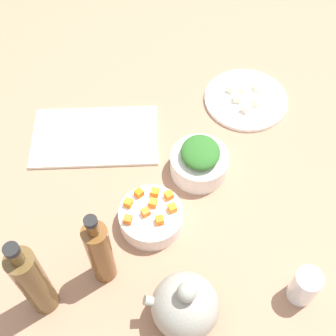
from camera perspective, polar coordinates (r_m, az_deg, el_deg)
name	(u,v)px	position (r cm, az deg, el deg)	size (l,w,h in cm)	color
tabletop	(168,182)	(117.67, 0.00, -1.80)	(190.00, 190.00, 3.00)	#A07458
cutting_board	(95,136)	(125.69, -9.21, 3.98)	(34.23, 20.27, 1.00)	silver
plate_tofu	(246,99)	(134.97, 9.83, 8.56)	(24.16, 24.16, 1.20)	white
bowl_greens	(199,164)	(115.61, 3.98, 0.53)	(14.89, 14.89, 6.18)	white
bowl_carrots	(151,217)	(107.85, -2.14, -6.27)	(15.38, 15.38, 5.03)	white
teapot	(185,306)	(95.21, 2.18, -17.05)	(15.61, 13.92, 16.39)	#98978A
bottle_0	(33,282)	(94.96, -16.73, -13.65)	(5.74, 5.74, 27.48)	brown
bottle_1	(100,252)	(95.95, -8.63, -10.53)	(5.25, 5.25, 24.88)	brown
drinking_glass_0	(304,286)	(102.51, 16.91, -14.16)	(5.79, 5.79, 9.67)	white
carrot_cube_0	(146,212)	(104.67, -2.87, -5.62)	(1.80, 1.80, 1.80)	orange
carrot_cube_1	(155,192)	(107.31, -1.66, -3.11)	(1.80, 1.80, 1.80)	orange
carrot_cube_2	(128,203)	(106.20, -5.06, -4.41)	(1.80, 1.80, 1.80)	orange
carrot_cube_3	(172,208)	(105.09, 0.55, -5.10)	(1.80, 1.80, 1.80)	orange
carrot_cube_4	(128,220)	(104.03, -5.11, -6.53)	(1.80, 1.80, 1.80)	orange
carrot_cube_5	(160,220)	(103.57, -1.06, -6.62)	(1.80, 1.80, 1.80)	orange
carrot_cube_6	(153,203)	(105.83, -1.91, -4.45)	(1.80, 1.80, 1.80)	orange
carrot_cube_7	(139,193)	(107.40, -3.71, -3.18)	(1.80, 1.80, 1.80)	orange
carrot_cube_8	(169,195)	(106.85, 0.12, -3.48)	(1.80, 1.80, 1.80)	orange
chopped_greens_mound	(200,152)	(111.57, 4.13, 2.02)	(10.87, 9.86, 3.83)	#2B6424
tofu_cube_0	(257,102)	(132.59, 11.18, 8.26)	(2.20, 2.20, 2.20)	#F4E9C9
tofu_cube_1	(258,86)	(136.94, 11.28, 10.12)	(2.20, 2.20, 2.20)	white
tofu_cube_2	(246,108)	(130.28, 9.81, 7.48)	(2.20, 2.20, 2.20)	white
tofu_cube_3	(243,90)	(135.06, 9.51, 9.70)	(2.20, 2.20, 2.20)	white
tofu_cube_4	(231,88)	(135.10, 8.01, 9.98)	(2.20, 2.20, 2.20)	white
tofu_cube_5	(237,98)	(132.58, 8.79, 8.74)	(2.20, 2.20, 2.20)	#E9EBCD
dumpling_0	(112,147)	(120.73, -7.12, 2.67)	(5.05, 4.39, 2.23)	beige
dumpling_1	(83,148)	(121.51, -10.79, 2.48)	(5.82, 5.67, 2.49)	beige
dumpling_2	(64,122)	(128.62, -13.06, 5.69)	(5.16, 5.08, 2.10)	beige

